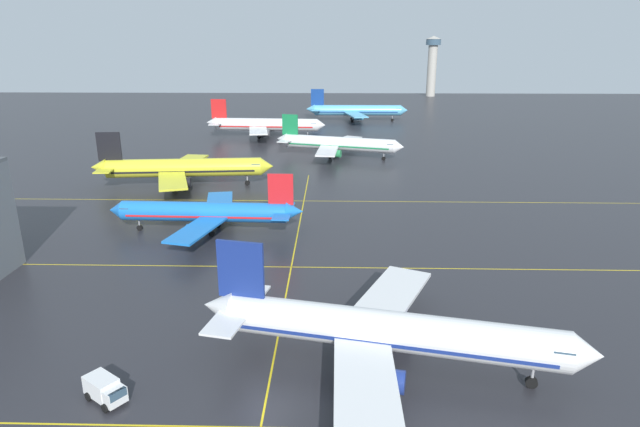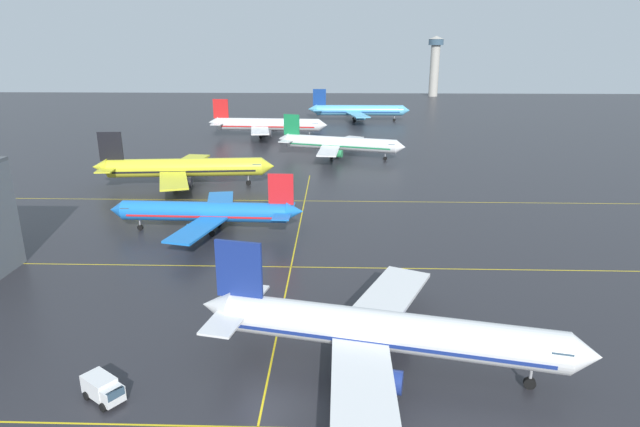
% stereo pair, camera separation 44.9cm
% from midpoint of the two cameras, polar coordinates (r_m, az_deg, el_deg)
% --- Properties ---
extents(ground_plane, '(600.00, 600.00, 0.00)m').
position_cam_midpoint_polar(ground_plane, '(48.88, -6.30, -20.24)').
color(ground_plane, '#28282D').
extents(airliner_front_gate, '(37.49, 31.84, 11.73)m').
position_cam_midpoint_polar(airliner_front_gate, '(52.13, 6.70, -12.30)').
color(airliner_front_gate, white).
rests_on(airliner_front_gate, ground).
extents(airliner_second_row, '(32.33, 27.92, 10.07)m').
position_cam_midpoint_polar(airliner_second_row, '(89.78, -12.14, 0.15)').
color(airliner_second_row, blue).
rests_on(airliner_second_row, ground).
extents(airliner_third_row, '(38.96, 33.43, 12.10)m').
position_cam_midpoint_polar(airliner_third_row, '(119.68, -14.59, 4.71)').
color(airliner_third_row, yellow).
rests_on(airliner_third_row, ground).
extents(airliner_far_left_stand, '(35.30, 30.11, 11.16)m').
position_cam_midpoint_polar(airliner_far_left_stand, '(146.36, 1.79, 7.46)').
color(airliner_far_left_stand, white).
rests_on(airliner_far_left_stand, ground).
extents(airliner_far_right_stand, '(39.71, 34.21, 12.35)m').
position_cam_midpoint_polar(airliner_far_right_stand, '(179.05, -5.97, 9.40)').
color(airliner_far_right_stand, white).
rests_on(airliner_far_right_stand, ground).
extents(airliner_distant_taxiway, '(40.24, 34.84, 12.55)m').
position_cam_midpoint_polar(airliner_distant_taxiway, '(216.19, 3.82, 10.91)').
color(airliner_distant_taxiway, '#5BB7E5').
rests_on(airliner_distant_taxiway, ground).
extents(taxiway_markings, '(134.31, 108.23, 0.01)m').
position_cam_midpoint_polar(taxiway_markings, '(75.39, -3.25, -5.71)').
color(taxiway_markings, yellow).
rests_on(taxiway_markings, ground).
extents(service_truck_red_van, '(4.41, 3.90, 2.10)m').
position_cam_midpoint_polar(service_truck_red_van, '(52.63, -22.16, -16.95)').
color(service_truck_red_van, white).
rests_on(service_truck_red_van, ground).
extents(control_tower, '(8.82, 8.82, 33.55)m').
position_cam_midpoint_polar(control_tower, '(324.88, 11.84, 15.60)').
color(control_tower, '#ADA89E').
rests_on(control_tower, ground).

